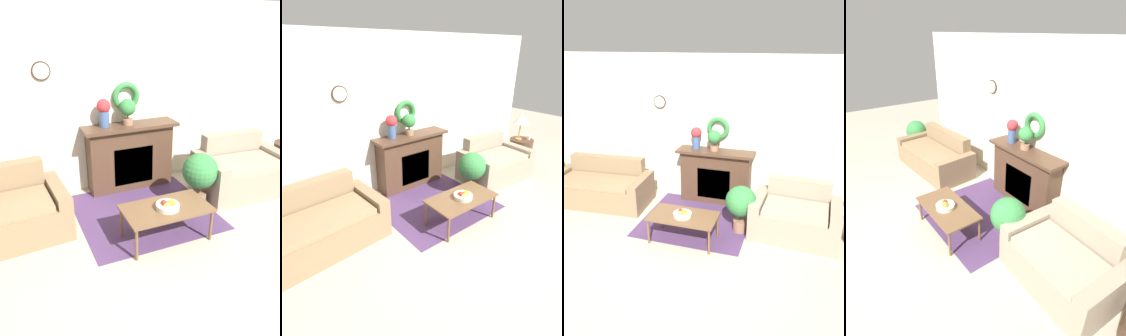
{
  "view_description": "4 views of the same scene",
  "coord_description": "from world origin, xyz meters",
  "views": [
    {
      "loc": [
        -1.59,
        -2.22,
        2.41
      ],
      "look_at": [
        -0.14,
        1.19,
        0.74
      ],
      "focal_mm": 35.0,
      "sensor_mm": 36.0,
      "label": 1
    },
    {
      "loc": [
        -2.54,
        -1.6,
        2.44
      ],
      "look_at": [
        -0.16,
        1.46,
        0.66
      ],
      "focal_mm": 28.0,
      "sensor_mm": 36.0,
      "label": 2
    },
    {
      "loc": [
        1.56,
        -3.38,
        2.88
      ],
      "look_at": [
        0.07,
        1.44,
        0.93
      ],
      "focal_mm": 35.0,
      "sensor_mm": 36.0,
      "label": 3
    },
    {
      "loc": [
        2.86,
        -0.7,
        2.75
      ],
      "look_at": [
        -0.1,
        1.45,
        0.81
      ],
      "focal_mm": 28.0,
      "sensor_mm": 36.0,
      "label": 4
    }
  ],
  "objects": [
    {
      "name": "ground_plane",
      "position": [
        0.0,
        0.0,
        0.0
      ],
      "size": [
        16.0,
        16.0,
        0.0
      ],
      "primitive_type": "plane",
      "color": "#ADA38E"
    },
    {
      "name": "vase_on_mantel_left",
      "position": [
        -0.3,
        2.14,
        1.25
      ],
      "size": [
        0.2,
        0.2,
        0.4
      ],
      "color": "#3D5684",
      "rests_on": "fireplace"
    },
    {
      "name": "couch_left",
      "position": [
        -1.97,
        1.46,
        0.3
      ],
      "size": [
        1.89,
        1.0,
        0.82
      ],
      "rotation": [
        0.0,
        0.0,
        0.07
      ],
      "color": "#846B4C",
      "rests_on": "ground_plane"
    },
    {
      "name": "floor_rug",
      "position": [
        -0.02,
        1.33,
        0.0
      ],
      "size": [
        1.8,
        1.67,
        0.01
      ],
      "color": "#4C335B",
      "rests_on": "ground_plane"
    },
    {
      "name": "wall_back",
      "position": [
        -0.0,
        2.34,
        1.35
      ],
      "size": [
        6.8,
        0.15,
        2.7
      ],
      "color": "beige",
      "rests_on": "ground_plane"
    },
    {
      "name": "coffee_table",
      "position": [
        -0.02,
        0.69,
        0.39
      ],
      "size": [
        1.03,
        0.57,
        0.42
      ],
      "color": "brown",
      "rests_on": "ground_plane"
    },
    {
      "name": "potted_plant_floor_by_loveseat",
      "position": [
        0.76,
        1.2,
        0.5
      ],
      "size": [
        0.49,
        0.49,
        0.78
      ],
      "color": "#8E664C",
      "rests_on": "ground_plane"
    },
    {
      "name": "fireplace",
      "position": [
        0.09,
        2.13,
        0.52
      ],
      "size": [
        1.43,
        0.41,
        1.02
      ],
      "color": "#4C3323",
      "rests_on": "ground_plane"
    },
    {
      "name": "loveseat_right",
      "position": [
        1.6,
        1.36,
        0.31
      ],
      "size": [
        1.38,
        0.97,
        0.83
      ],
      "rotation": [
        0.0,
        0.0,
        -0.06
      ],
      "color": "gray",
      "rests_on": "ground_plane"
    },
    {
      "name": "potted_plant_on_mantel",
      "position": [
        0.05,
        2.12,
        1.25
      ],
      "size": [
        0.24,
        0.24,
        0.38
      ],
      "color": "#8E664C",
      "rests_on": "fireplace"
    },
    {
      "name": "fruit_bowl",
      "position": [
        -0.02,
        0.65,
        0.47
      ],
      "size": [
        0.28,
        0.28,
        0.12
      ],
      "color": "beige",
      "rests_on": "coffee_table"
    }
  ]
}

